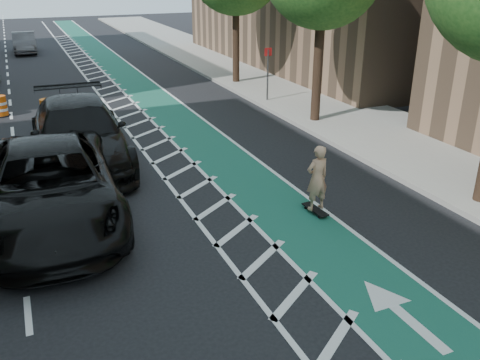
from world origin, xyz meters
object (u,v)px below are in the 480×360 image
suv_far (79,134)px  skateboarder (317,178)px  suv_near (50,186)px  barrel_a (33,171)px

suv_far → skateboarder: bearing=-48.6°
suv_far → suv_near: bearing=-104.8°
skateboarder → barrel_a: skateboarder is taller
skateboarder → suv_far: 7.79m
suv_near → barrel_a: size_ratio=7.60×
skateboarder → suv_far: size_ratio=0.25×
skateboarder → suv_far: bearing=-54.6°
suv_far → barrel_a: bearing=-138.5°
suv_near → suv_far: suv_far is taller
barrel_a → suv_near: bearing=-83.1°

